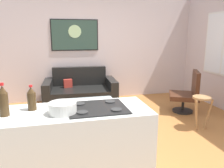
% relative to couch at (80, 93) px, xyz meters
% --- Properties ---
extents(ground, '(6.40, 6.40, 0.04)m').
position_rel_couch_xyz_m(ground, '(0.52, -1.86, -0.31)').
color(ground, '#AC6D37').
extents(back_wall, '(6.40, 0.05, 2.80)m').
position_rel_couch_xyz_m(back_wall, '(0.52, 0.57, 1.11)').
color(back_wall, beige).
rests_on(back_wall, ground).
extents(couch, '(1.74, 1.04, 0.89)m').
position_rel_couch_xyz_m(couch, '(0.00, 0.00, 0.00)').
color(couch, black).
rests_on(couch, ground).
extents(coffee_table, '(0.89, 0.54, 0.45)m').
position_rel_couch_xyz_m(coffee_table, '(0.08, -1.22, 0.12)').
color(coffee_table, silver).
rests_on(coffee_table, ground).
extents(armchair, '(0.81, 0.82, 0.92)m').
position_rel_couch_xyz_m(armchair, '(2.23, -1.07, 0.14)').
color(armchair, black).
rests_on(armchair, ground).
extents(bar_stool, '(0.37, 0.36, 0.60)m').
position_rel_couch_xyz_m(bar_stool, '(1.97, -1.93, 0.18)').
color(bar_stool, '#A07549').
rests_on(bar_stool, ground).
extents(kitchen_counter, '(1.69, 0.66, 0.95)m').
position_rel_couch_xyz_m(kitchen_counter, '(-0.41, -3.06, 0.18)').
color(kitchen_counter, silver).
rests_on(kitchen_counter, ground).
extents(soda_bottle, '(0.09, 0.09, 0.32)m').
position_rel_couch_xyz_m(soda_bottle, '(-1.00, -3.07, 0.78)').
color(soda_bottle, '#453019').
rests_on(soda_bottle, kitchen_counter).
extents(soda_bottle_2, '(0.09, 0.09, 0.26)m').
position_rel_couch_xyz_m(soda_bottle_2, '(-0.76, -2.95, 0.76)').
color(soda_bottle_2, '#453019').
rests_on(soda_bottle_2, kitchen_counter).
extents(mixing_bowl, '(0.27, 0.27, 0.11)m').
position_rel_couch_xyz_m(mixing_bowl, '(-0.46, -3.14, 0.69)').
color(mixing_bowl, silver).
rests_on(mixing_bowl, kitchen_counter).
extents(wall_painting, '(1.18, 0.03, 0.77)m').
position_rel_couch_xyz_m(wall_painting, '(-0.05, 0.52, 1.38)').
color(wall_painting, black).
extents(window, '(0.03, 1.23, 1.42)m').
position_rel_couch_xyz_m(window, '(3.11, -0.96, 1.19)').
color(window, silver).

